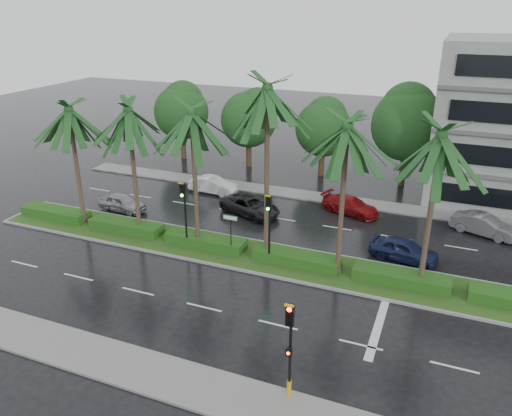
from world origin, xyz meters
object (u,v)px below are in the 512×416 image
at_px(car_white, 213,185).
at_px(car_blue, 404,249).
at_px(street_sign, 231,225).
at_px(car_silver, 122,203).
at_px(signal_near, 290,347).
at_px(signal_median_left, 184,205).
at_px(car_grey, 484,225).
at_px(car_red, 350,205).
at_px(car_darkgrey, 250,206).

distance_m(car_white, car_blue, 16.78).
relative_size(street_sign, car_silver, 0.69).
xyz_separation_m(signal_near, car_blue, (2.75, 13.41, -1.81)).
relative_size(street_sign, car_white, 0.65).
distance_m(signal_median_left, car_grey, 19.77).
bearing_deg(signal_median_left, street_sign, 3.47).
relative_size(signal_near, car_blue, 1.08).
bearing_deg(car_silver, street_sign, -103.72).
distance_m(signal_near, car_red, 19.46).
height_order(car_silver, car_white, car_white).
relative_size(car_darkgrey, car_red, 1.09).
height_order(signal_median_left, car_grey, signal_median_left).
xyz_separation_m(signal_near, signal_median_left, (-10.00, 9.69, 0.49)).
relative_size(signal_near, car_red, 1.01).
bearing_deg(car_blue, car_red, 46.74).
bearing_deg(street_sign, signal_median_left, -176.53).
height_order(car_red, car_grey, car_grey).
distance_m(signal_median_left, car_white, 10.33).
relative_size(signal_median_left, car_blue, 1.08).
bearing_deg(street_sign, car_darkgrey, 102.65).
bearing_deg(car_blue, car_grey, -29.22).
height_order(street_sign, car_white, street_sign).
bearing_deg(car_white, signal_near, -143.87).
distance_m(street_sign, car_darkgrey, 6.81).
relative_size(signal_near, street_sign, 1.68).
bearing_deg(car_grey, signal_near, 178.14).
distance_m(street_sign, car_blue, 10.47).
relative_size(car_white, car_grey, 0.96).
height_order(street_sign, car_darkgrey, street_sign).
distance_m(signal_near, car_blue, 13.81).
xyz_separation_m(street_sign, car_grey, (14.25, 9.18, -1.44)).
distance_m(signal_median_left, car_blue, 13.48).
relative_size(car_silver, car_red, 0.87).
relative_size(signal_near, signal_median_left, 1.00).
relative_size(car_silver, car_grey, 0.90).
bearing_deg(signal_near, car_darkgrey, 117.34).
bearing_deg(street_sign, car_silver, 161.47).
bearing_deg(car_darkgrey, car_blue, -84.74).
bearing_deg(car_blue, signal_median_left, 115.58).
height_order(car_silver, car_darkgrey, car_darkgrey).
distance_m(car_silver, car_grey, 25.39).
xyz_separation_m(car_white, car_darkgrey, (4.50, -2.95, -0.00)).
relative_size(car_silver, car_white, 0.94).
height_order(car_red, car_blue, car_blue).
bearing_deg(signal_near, car_silver, 142.58).
distance_m(signal_median_left, car_silver, 8.69).
bearing_deg(car_blue, car_silver, 99.38).
bearing_deg(street_sign, car_red, 60.85).
height_order(street_sign, car_red, street_sign).
relative_size(signal_median_left, car_darkgrey, 0.93).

